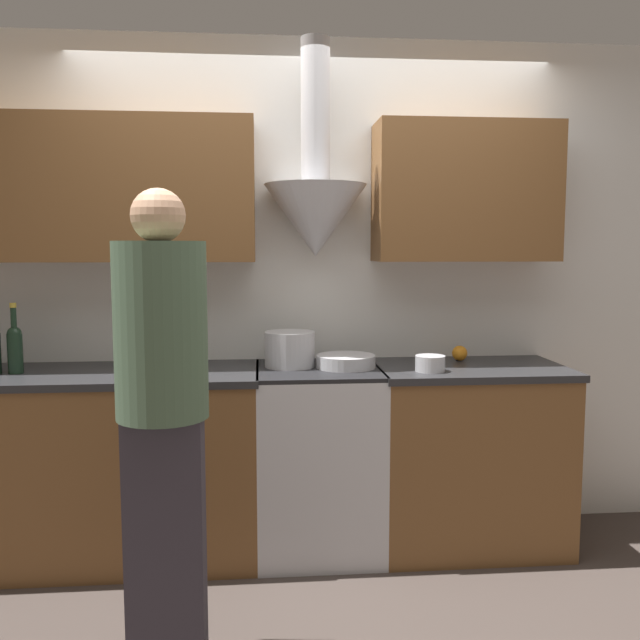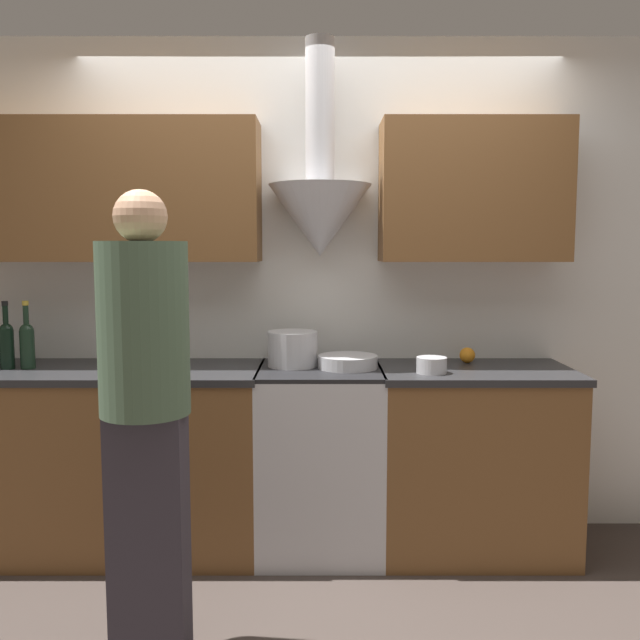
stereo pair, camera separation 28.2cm
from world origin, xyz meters
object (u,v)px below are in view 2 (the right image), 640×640
at_px(saucepan, 432,365).
at_px(mixing_bowl, 348,362).
at_px(person_foreground_left, 146,404).
at_px(stock_pot, 293,349).
at_px(orange_fruit, 467,355).
at_px(stove_range, 320,458).
at_px(wine_bottle_3, 7,343).
at_px(wine_bottle_4, 27,343).

bearing_deg(saucepan, mixing_bowl, 160.65).
bearing_deg(person_foreground_left, stock_pot, 63.12).
bearing_deg(saucepan, orange_fruit, 51.28).
distance_m(saucepan, person_foreground_left, 1.40).
relative_size(stove_range, saucepan, 6.43).
bearing_deg(wine_bottle_3, person_foreground_left, -44.54).
relative_size(stove_range, wine_bottle_4, 2.77).
height_order(stove_range, wine_bottle_3, wine_bottle_3).
xyz_separation_m(stock_pot, person_foreground_left, (-0.49, -0.97, -0.06)).
height_order(wine_bottle_3, saucepan, wine_bottle_3).
distance_m(stove_range, person_foreground_left, 1.21).
bearing_deg(mixing_bowl, wine_bottle_4, -179.63).
relative_size(wine_bottle_3, saucepan, 2.32).
height_order(mixing_bowl, saucepan, saucepan).
bearing_deg(stove_range, wine_bottle_3, -179.20).
distance_m(wine_bottle_4, stock_pot, 1.31).
bearing_deg(wine_bottle_4, mixing_bowl, 0.37).
relative_size(wine_bottle_4, mixing_bowl, 1.14).
relative_size(orange_fruit, person_foreground_left, 0.05).
distance_m(wine_bottle_3, person_foreground_left, 1.28).
height_order(wine_bottle_4, mixing_bowl, wine_bottle_4).
xyz_separation_m(stove_range, wine_bottle_3, (-1.54, -0.02, 0.59)).
relative_size(stove_range, mixing_bowl, 3.14).
bearing_deg(stock_pot, mixing_bowl, -11.18).
xyz_separation_m(wine_bottle_4, stock_pot, (1.30, 0.06, -0.04)).
xyz_separation_m(wine_bottle_3, orange_fruit, (2.30, 0.17, -0.09)).
height_order(wine_bottle_3, person_foreground_left, person_foreground_left).
bearing_deg(saucepan, wine_bottle_3, 176.79).
bearing_deg(wine_bottle_4, saucepan, -3.70).
distance_m(wine_bottle_3, orange_fruit, 2.31).
bearing_deg(stove_range, person_foreground_left, -124.53).
height_order(saucepan, person_foreground_left, person_foreground_left).
xyz_separation_m(stove_range, wine_bottle_4, (-1.44, -0.01, 0.59)).
xyz_separation_m(wine_bottle_4, mixing_bowl, (1.58, 0.01, -0.10)).
height_order(stove_range, saucepan, saucepan).
distance_m(wine_bottle_4, person_foreground_left, 1.22).
distance_m(wine_bottle_3, mixing_bowl, 1.68).
distance_m(stove_range, wine_bottle_3, 1.65).
bearing_deg(wine_bottle_3, saucepan, -3.21).
bearing_deg(saucepan, person_foreground_left, -146.16).
distance_m(stove_range, orange_fruit, 0.92).
relative_size(stove_range, person_foreground_left, 0.54).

